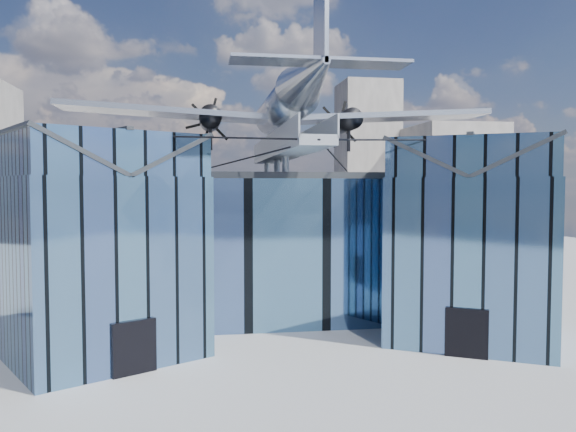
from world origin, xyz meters
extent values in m
plane|color=gray|center=(0.00, 0.00, 0.00)|extent=(120.00, 120.00, 0.00)
cube|color=#4D739D|center=(0.00, 9.00, 4.75)|extent=(28.00, 14.00, 9.50)
cube|color=#272A2E|center=(0.00, 9.00, 9.70)|extent=(28.00, 14.00, 0.40)
cube|color=#4D739D|center=(-10.50, -1.00, 4.75)|extent=(11.79, 11.43, 9.50)
cube|color=#4D739D|center=(-10.50, -1.00, 10.60)|extent=(11.56, 11.20, 2.20)
cube|color=#272A2E|center=(-12.45, -2.12, 10.60)|extent=(7.98, 9.23, 2.40)
cube|color=#272A2E|center=(-8.55, 0.12, 10.60)|extent=(7.98, 9.23, 2.40)
cube|color=#272A2E|center=(-10.50, -1.00, 11.75)|extent=(4.30, 7.10, 0.18)
cube|color=black|center=(-8.48, -4.51, 1.30)|extent=(2.03, 1.32, 2.60)
cube|color=black|center=(-6.60, 1.25, 4.75)|extent=(0.34, 0.34, 9.50)
cube|color=#4D739D|center=(10.50, -1.00, 4.75)|extent=(11.79, 11.43, 9.50)
cube|color=#4D739D|center=(10.50, -1.00, 10.60)|extent=(11.56, 11.20, 2.20)
cube|color=#272A2E|center=(8.55, 0.12, 10.60)|extent=(7.98, 9.23, 2.40)
cube|color=#272A2E|center=(12.45, -2.12, 10.60)|extent=(7.98, 9.23, 2.40)
cube|color=#272A2E|center=(10.50, -1.00, 11.75)|extent=(4.30, 7.10, 0.18)
cube|color=black|center=(8.48, -4.51, 1.30)|extent=(2.03, 1.32, 2.60)
cube|color=black|center=(6.60, 1.25, 4.75)|extent=(0.34, 0.34, 9.50)
cube|color=#999FA6|center=(0.00, 3.50, 11.10)|extent=(1.80, 21.00, 0.50)
cube|color=#999FA6|center=(-0.90, 3.50, 11.75)|extent=(0.08, 21.00, 1.10)
cube|color=#999FA6|center=(0.90, 3.50, 11.75)|extent=(0.08, 21.00, 1.10)
cylinder|color=#999FA6|center=(0.00, 13.00, 10.43)|extent=(0.44, 0.44, 1.35)
cylinder|color=#999FA6|center=(0.00, 7.00, 10.43)|extent=(0.44, 0.44, 1.35)
cylinder|color=#999FA6|center=(0.00, 3.00, 10.43)|extent=(0.44, 0.44, 1.35)
cylinder|color=#999FA6|center=(0.00, 4.00, 12.05)|extent=(0.70, 0.70, 1.40)
cylinder|color=black|center=(-5.25, -4.00, 11.40)|extent=(10.55, 6.08, 0.69)
cylinder|color=black|center=(5.25, -4.00, 11.40)|extent=(10.55, 6.08, 0.69)
cylinder|color=black|center=(-3.00, 1.50, 10.55)|extent=(6.09, 17.04, 1.19)
cylinder|color=black|center=(3.00, 1.50, 10.55)|extent=(6.09, 17.04, 1.19)
cylinder|color=#B0B5BE|center=(0.00, 4.00, 14.00)|extent=(2.50, 11.00, 2.50)
sphere|color=#B0B5BE|center=(0.00, 9.50, 14.00)|extent=(2.50, 2.50, 2.50)
cube|color=black|center=(0.00, 8.50, 14.69)|extent=(1.60, 1.40, 0.50)
cone|color=#B0B5BE|center=(0.00, -5.00, 14.30)|extent=(2.50, 7.00, 2.50)
cube|color=#B0B5BE|center=(0.00, -7.30, 15.90)|extent=(0.18, 2.40, 3.40)
cube|color=#B0B5BE|center=(0.00, -7.20, 14.50)|extent=(8.00, 1.80, 0.14)
cube|color=#B0B5BE|center=(-7.00, 5.00, 13.70)|extent=(14.00, 3.20, 1.08)
cylinder|color=black|center=(-4.60, 5.60, 13.45)|extent=(1.44, 3.20, 1.44)
cone|color=black|center=(-4.60, 7.40, 13.45)|extent=(0.70, 0.70, 0.70)
cube|color=black|center=(-4.60, 7.55, 13.45)|extent=(1.05, 0.06, 3.33)
cube|color=black|center=(-4.60, 7.55, 13.45)|extent=(2.53, 0.06, 2.53)
cube|color=black|center=(-4.60, 7.55, 13.45)|extent=(3.33, 0.06, 1.05)
cylinder|color=black|center=(-4.60, 5.00, 12.22)|extent=(0.24, 0.24, 1.75)
cube|color=#B0B5BE|center=(7.00, 5.00, 13.70)|extent=(14.00, 3.20, 1.08)
cylinder|color=black|center=(4.60, 5.60, 13.45)|extent=(1.44, 3.20, 1.44)
cone|color=black|center=(4.60, 7.40, 13.45)|extent=(0.70, 0.70, 0.70)
cube|color=black|center=(4.60, 7.55, 13.45)|extent=(1.05, 0.06, 3.33)
cube|color=black|center=(4.60, 7.55, 13.45)|extent=(2.53, 0.06, 2.53)
cube|color=black|center=(4.60, 7.55, 13.45)|extent=(3.33, 0.06, 1.05)
cylinder|color=black|center=(4.60, 5.00, 12.22)|extent=(0.24, 0.24, 1.75)
cube|color=gray|center=(32.00, 48.00, 9.00)|extent=(12.00, 14.00, 18.00)
cube|color=gray|center=(-20.00, 55.00, 7.00)|extent=(14.00, 10.00, 14.00)
cube|color=gray|center=(22.00, 58.00, 13.00)|extent=(9.00, 9.00, 26.00)
cylinder|color=#301C13|center=(19.45, 10.27, 1.40)|extent=(0.48, 0.48, 2.79)
sphere|color=#224518|center=(19.45, 10.27, 3.88)|extent=(4.54, 4.54, 3.65)
camera|label=1|loc=(-5.30, -31.77, 8.99)|focal=35.00mm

